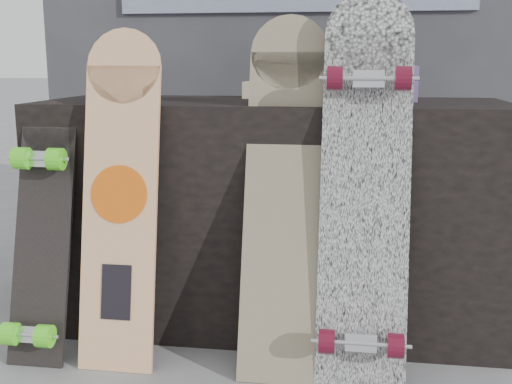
% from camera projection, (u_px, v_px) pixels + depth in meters
% --- Properties ---
extents(ground, '(60.00, 60.00, 0.00)m').
position_uv_depth(ground, '(251.00, 382.00, 1.91)').
color(ground, slate).
rests_on(ground, ground).
extents(vendor_table, '(1.60, 0.60, 0.80)m').
position_uv_depth(vendor_table, '(272.00, 213.00, 2.31)').
color(vendor_table, black).
rests_on(vendor_table, ground).
extents(booth, '(2.40, 0.22, 2.20)m').
position_uv_depth(booth, '(296.00, 24.00, 2.99)').
color(booth, '#36363B').
rests_on(booth, ground).
extents(merch_box_purple, '(0.18, 0.12, 0.10)m').
position_uv_depth(merch_box_purple, '(123.00, 86.00, 2.25)').
color(merch_box_purple, '#533771').
rests_on(merch_box_purple, vendor_table).
extents(merch_box_small, '(0.14, 0.14, 0.12)m').
position_uv_depth(merch_box_small, '(396.00, 83.00, 2.22)').
color(merch_box_small, '#533771').
rests_on(merch_box_small, vendor_table).
extents(merch_box_flat, '(0.22, 0.10, 0.06)m').
position_uv_depth(merch_box_flat, '(273.00, 90.00, 2.38)').
color(merch_box_flat, '#D1B78C').
rests_on(merch_box_flat, vendor_table).
extents(longboard_geisha, '(0.24, 0.23, 1.04)m').
position_uv_depth(longboard_geisha, '(120.00, 189.00, 1.97)').
color(longboard_geisha, '#CCB889').
rests_on(longboard_geisha, ground).
extents(longboard_celtic, '(0.24, 0.34, 1.08)m').
position_uv_depth(longboard_celtic, '(285.00, 183.00, 1.95)').
color(longboard_celtic, '#CBB98A').
rests_on(longboard_celtic, ground).
extents(longboard_cascadia, '(0.26, 0.35, 1.15)m').
position_uv_depth(longboard_cascadia, '(365.00, 180.00, 1.87)').
color(longboard_cascadia, white).
rests_on(longboard_cascadia, ground).
extents(skateboard_dark, '(0.18, 0.30, 0.82)m').
position_uv_depth(skateboard_dark, '(41.00, 230.00, 2.02)').
color(skateboard_dark, black).
rests_on(skateboard_dark, ground).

